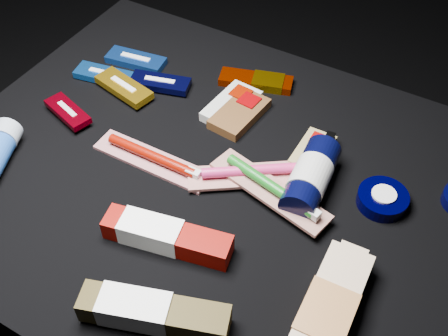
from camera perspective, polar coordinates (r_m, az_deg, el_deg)
The scene contains 19 objects.
ground at distance 1.31m, azimuth -0.81°, elevation -12.51°, with size 3.00×3.00×0.00m, color black.
cloth_table at distance 1.14m, azimuth -0.91°, elevation -7.51°, with size 0.98×0.78×0.40m, color black.
luna_bar_0 at distance 1.23m, azimuth -8.94°, elevation 10.78°, with size 0.13×0.07×0.02m.
luna_bar_1 at distance 1.20m, azimuth -12.11°, elevation 9.24°, with size 0.13×0.07×0.02m.
luna_bar_2 at distance 1.16m, azimuth -6.51°, elevation 8.61°, with size 0.13×0.08×0.02m.
luna_bar_3 at distance 1.15m, azimuth -10.13°, elevation 8.08°, with size 0.13×0.07×0.02m.
luna_bar_4 at distance 1.12m, azimuth -15.59°, elevation 5.55°, with size 0.11×0.07×0.01m.
clif_bar_0 at distance 1.09m, azimuth 1.74°, elevation 5.70°, with size 0.08×0.13×0.02m.
clif_bar_1 at distance 1.10m, azimuth 0.93°, elevation 6.49°, with size 0.08×0.13×0.02m.
clif_bar_2 at distance 1.03m, azimuth 9.07°, elevation 1.83°, with size 0.05×0.10×0.02m.
power_bar at distance 1.16m, azimuth 3.67°, elevation 8.77°, with size 0.16×0.09×0.02m.
lotion_bottle at distance 0.95m, azimuth 8.81°, elevation -0.93°, with size 0.08×0.20×0.06m.
cream_tin_lower at distance 0.97m, azimuth 15.81°, elevation -3.05°, with size 0.08×0.08×0.03m.
bodywash_bottle at distance 0.83m, azimuth 10.67°, elevation -13.85°, with size 0.08×0.20×0.04m.
toothbrush_pack_0 at distance 1.01m, azimuth -7.17°, elevation 0.91°, with size 0.23×0.05×0.03m.
toothbrush_pack_1 at distance 0.97m, azimuth 3.28°, elevation -0.50°, with size 0.22×0.17×0.03m.
toothbrush_pack_2 at distance 0.94m, azimuth 4.82°, elevation -2.14°, with size 0.23×0.10×0.03m.
toothpaste_carton_red at distance 0.89m, azimuth -6.36°, elevation -6.78°, with size 0.21×0.09×0.04m.
toothpaste_carton_green at distance 0.81m, azimuth -7.77°, elevation -14.25°, with size 0.22×0.11×0.04m.
Camera 1 is at (0.34, -0.55, 1.14)m, focal length 45.00 mm.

